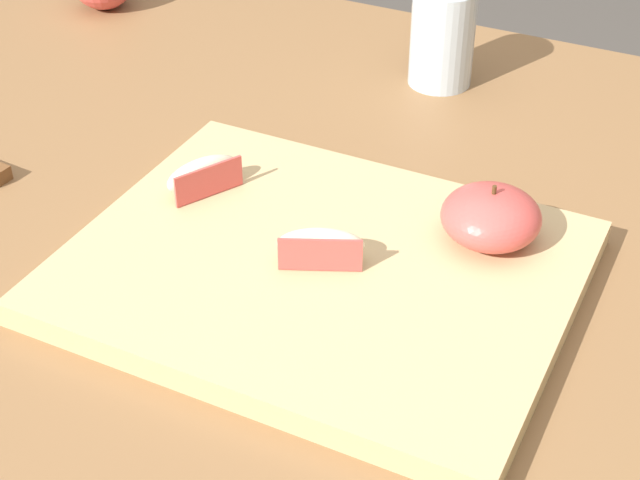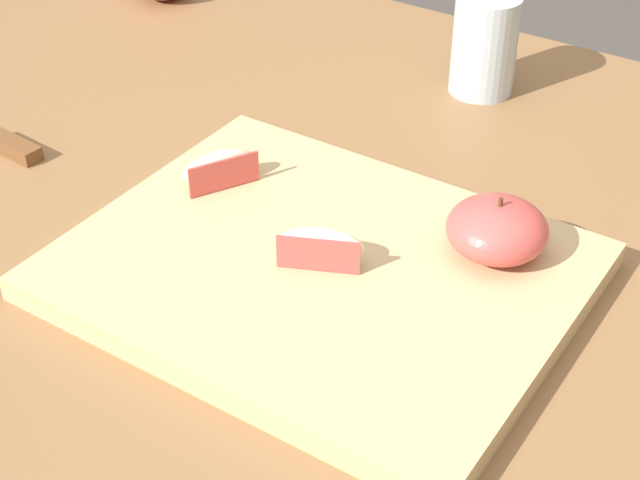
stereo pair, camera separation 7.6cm
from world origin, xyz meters
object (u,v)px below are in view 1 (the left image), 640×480
apple_wedge_left (202,175)px  drinking_glass_water (442,37)px  apple_half_skin_up (491,217)px  apple_wedge_middle (321,246)px  cutting_board (320,271)px

apple_wedge_left → drinking_glass_water: drinking_glass_water is taller
apple_half_skin_up → apple_wedge_left: (-0.25, -0.04, -0.01)m
apple_wedge_left → apple_wedge_middle: bearing=-19.0°
apple_half_skin_up → drinking_glass_water: drinking_glass_water is taller
apple_wedge_middle → drinking_glass_water: (-0.04, 0.37, 0.02)m
apple_half_skin_up → apple_wedge_middle: size_ratio=1.13×
apple_wedge_middle → drinking_glass_water: 0.37m
drinking_glass_water → apple_wedge_middle: bearing=-84.0°
apple_wedge_middle → drinking_glass_water: drinking_glass_water is taller
apple_wedge_left → drinking_glass_water: 0.34m
apple_half_skin_up → apple_wedge_left: apple_half_skin_up is taller
cutting_board → apple_wedge_middle: apple_wedge_middle is taller
cutting_board → apple_wedge_left: (-0.14, 0.05, 0.03)m
cutting_board → apple_wedge_middle: size_ratio=5.43×
apple_wedge_middle → apple_wedge_left: bearing=161.0°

